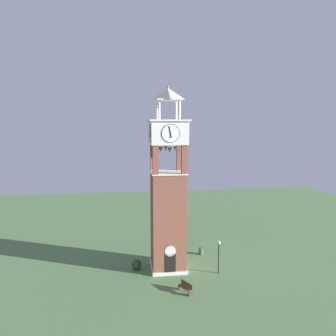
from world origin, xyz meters
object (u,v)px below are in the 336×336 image
object	(u,v)px
park_bench	(186,287)
lamp_post	(219,251)
clock_tower	(168,198)
trash_bin	(201,251)

from	to	relation	value
park_bench	lamp_post	bearing A→B (deg)	39.27
clock_tower	trash_bin	world-z (taller)	clock_tower
lamp_post	trash_bin	xyz separation A→B (m)	(-0.64, 5.03, -2.02)
clock_tower	trash_bin	distance (m)	8.99
clock_tower	lamp_post	world-z (taller)	clock_tower
lamp_post	trash_bin	world-z (taller)	lamp_post
park_bench	trash_bin	size ratio (longest dim) A/B	2.02
lamp_post	trash_bin	distance (m)	5.45
park_bench	trash_bin	bearing A→B (deg)	67.81
park_bench	lamp_post	world-z (taller)	lamp_post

